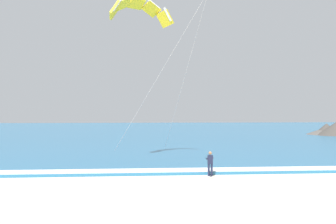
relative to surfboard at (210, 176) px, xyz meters
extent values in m
cube|color=teal|center=(0.85, 60.62, 0.07)|extent=(200.00, 120.00, 0.20)
cube|color=white|center=(0.85, 1.62, 0.19)|extent=(200.00, 1.76, 0.04)
ellipsoid|color=white|center=(0.00, 0.00, 0.00)|extent=(0.54, 1.43, 0.05)
cube|color=black|center=(0.00, 0.25, 0.04)|extent=(0.16, 0.07, 0.04)
cube|color=black|center=(0.00, -0.25, 0.04)|extent=(0.16, 0.07, 0.04)
cylinder|color=#191E38|center=(-0.10, 0.01, 0.39)|extent=(0.14, 0.14, 0.84)
cylinder|color=#191E38|center=(0.10, -0.01, 0.39)|extent=(0.14, 0.14, 0.84)
cube|color=#191E38|center=(0.00, 0.00, 1.11)|extent=(0.35, 0.22, 0.60)
sphere|color=#9E704C|center=(0.00, 0.00, 1.55)|extent=(0.22, 0.22, 0.22)
cylinder|color=#191E38|center=(-0.17, 0.17, 1.16)|extent=(0.12, 0.51, 0.22)
cylinder|color=#191E38|center=(0.19, 0.15, 1.16)|extent=(0.12, 0.51, 0.22)
cylinder|color=black|center=(0.03, 0.38, 1.16)|extent=(0.55, 0.07, 0.04)
cube|color=#3F3F42|center=(0.01, 0.12, 0.89)|extent=(0.13, 0.09, 0.10)
cube|color=yellow|center=(-2.35, 8.67, 12.57)|extent=(1.63, 1.08, 1.55)
cube|color=white|center=(-2.14, 8.34, 12.89)|extent=(0.81, 0.57, 1.17)
cube|color=yellow|center=(-3.56, 8.55, 13.38)|extent=(1.76, 1.39, 1.30)
cube|color=white|center=(-3.36, 8.22, 13.70)|extent=(1.10, 0.78, 0.77)
cube|color=yellow|center=(-4.88, 7.98, 13.67)|extent=(1.69, 1.58, 0.76)
cube|color=yellow|center=(-5.99, 7.07, 13.38)|extent=(1.38, 1.61, 1.30)
cube|color=yellow|center=(-6.65, 6.04, 12.57)|extent=(0.87, 1.48, 1.55)
cube|color=white|center=(-6.45, 5.71, 12.89)|extent=(0.75, 0.57, 1.17)
cylinder|color=#B2B2B7|center=(-1.19, 4.53, 6.87)|extent=(2.34, 8.32, 11.41)
cylinder|color=#B2B2B7|center=(-3.34, 3.21, 6.87)|extent=(6.65, 5.69, 11.41)
cone|color=#56514C|center=(29.79, 42.27, 0.75)|extent=(8.14, 8.14, 1.56)
cone|color=#47423D|center=(29.72, 42.18, 1.09)|extent=(5.10, 5.10, 2.23)
camera|label=1|loc=(-5.10, -25.80, 4.33)|focal=41.74mm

